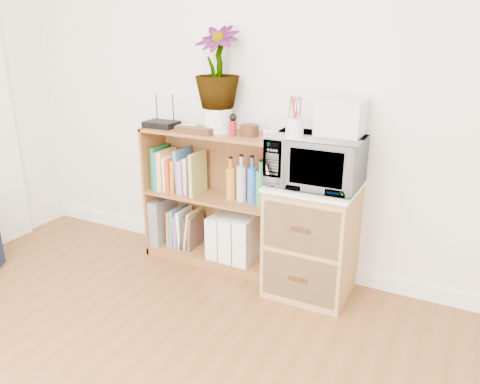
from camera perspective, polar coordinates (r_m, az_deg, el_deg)
The scene contains 21 objects.
skirting_board at distance 3.40m, azimuth 3.21°, elevation -7.80°, with size 4.00×0.02×0.10m, color white.
bookshelf at distance 3.26m, azimuth -3.28°, elevation -0.87°, with size 1.00×0.30×0.95m, color brown.
wicker_unit at distance 2.96m, azimuth 8.74°, elevation -5.86°, with size 0.50×0.45×0.70m, color #9E7542.
microwave at distance 2.77m, azimuth 9.21°, elevation 3.76°, with size 0.53×0.36×0.29m, color silver.
pen_cup at distance 2.68m, azimuth 6.67°, elevation 7.78°, with size 0.10×0.10×0.11m, color silver.
small_appliance at distance 2.78m, azimuth 12.18°, elevation 8.90°, with size 0.26×0.22×0.21m, color silver.
router at distance 3.32m, azimuth -9.56°, elevation 8.16°, with size 0.23×0.15×0.04m, color black.
white_bowl at distance 3.20m, azimuth -6.57°, elevation 7.78°, with size 0.13×0.13×0.03m, color silver.
plant_pot at distance 3.11m, azimuth -2.69°, elevation 8.76°, with size 0.19×0.19×0.16m, color silver.
potted_plant at distance 3.07m, azimuth -2.79°, elevation 14.92°, with size 0.29×0.29×0.51m, color #317B38.
trinket_box at distance 3.08m, azimuth -5.64°, elevation 7.47°, with size 0.26×0.07×0.04m, color #381C0F.
kokeshi_doll at distance 3.00m, azimuth -0.86°, elevation 7.77°, with size 0.04×0.04×0.10m, color maroon.
wooden_bowl at distance 3.00m, azimuth 1.17°, elevation 7.54°, with size 0.12×0.12×0.07m, color #351C0E.
paint_jars at distance 2.84m, azimuth 3.77°, elevation 6.71°, with size 0.12×0.04×0.06m, color pink.
file_box at distance 3.58m, azimuth -9.42°, elevation -3.30°, with size 0.10×0.27×0.33m, color slate.
magazine_holder_left at distance 3.33m, azimuth -2.57°, elevation -5.18°, with size 0.09×0.24×0.30m, color white.
magazine_holder_mid at distance 3.28m, azimuth -0.89°, elevation -5.44°, with size 0.10×0.25×0.31m, color white.
magazine_holder_right at distance 3.23m, azimuth 0.90°, elevation -5.73°, with size 0.10×0.26×0.32m, color white.
cookbooks at distance 3.35m, azimuth -7.48°, elevation 2.47°, with size 0.37×0.20×0.31m.
liquor_bottles at distance 3.07m, azimuth 1.39°, elevation 1.28°, with size 0.38×0.07×0.31m.
lower_books at distance 3.49m, azimuth -6.72°, elevation -4.41°, with size 0.22×0.19×0.29m.
Camera 1 is at (1.20, -0.54, 1.60)m, focal length 35.00 mm.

